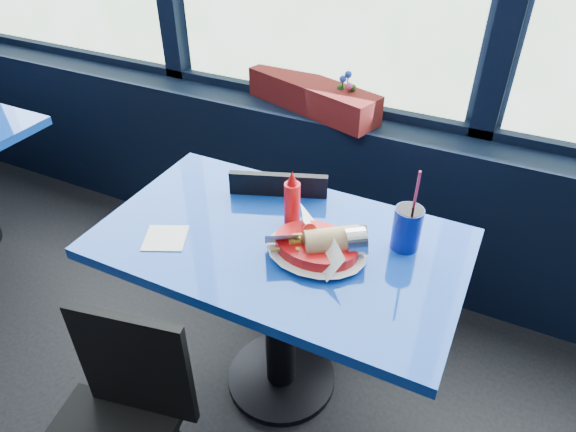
% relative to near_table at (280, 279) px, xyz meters
% --- Properties ---
extents(window_sill, '(5.00, 0.26, 0.80)m').
position_rel_near_table_xyz_m(window_sill, '(-0.30, 0.87, -0.17)').
color(window_sill, black).
rests_on(window_sill, ground).
extents(near_table, '(1.20, 0.70, 0.75)m').
position_rel_near_table_xyz_m(near_table, '(0.00, 0.00, 0.00)').
color(near_table, black).
rests_on(near_table, ground).
extents(chair_near_front, '(0.43, 0.43, 0.81)m').
position_rel_near_table_xyz_m(chair_near_front, '(-0.21, -0.64, -0.10)').
color(chair_near_front, black).
rests_on(chair_near_front, ground).
extents(chair_near_back, '(0.49, 0.49, 0.84)m').
position_rel_near_table_xyz_m(chair_near_back, '(-0.08, 0.33, -0.09)').
color(chair_near_back, black).
rests_on(chair_near_back, ground).
extents(planter_box, '(0.69, 0.37, 0.13)m').
position_rel_near_table_xyz_m(planter_box, '(-0.27, 0.87, 0.30)').
color(planter_box, maroon).
rests_on(planter_box, window_sill).
extents(flower_vase, '(0.13, 0.13, 0.22)m').
position_rel_near_table_xyz_m(flower_vase, '(-0.10, 0.84, 0.30)').
color(flower_vase, silver).
rests_on(flower_vase, window_sill).
extents(food_basket, '(0.32, 0.32, 0.11)m').
position_rel_near_table_xyz_m(food_basket, '(0.14, -0.02, 0.22)').
color(food_basket, red).
rests_on(food_basket, near_table).
extents(ketchup_bottle, '(0.05, 0.05, 0.21)m').
position_rel_near_table_xyz_m(ketchup_bottle, '(-0.00, 0.10, 0.27)').
color(ketchup_bottle, red).
rests_on(ketchup_bottle, near_table).
extents(soda_cup, '(0.09, 0.09, 0.31)m').
position_rel_near_table_xyz_m(soda_cup, '(0.38, 0.14, 0.26)').
color(soda_cup, navy).
rests_on(soda_cup, near_table).
extents(napkin, '(0.18, 0.18, 0.00)m').
position_rel_near_table_xyz_m(napkin, '(-0.34, -0.16, 0.18)').
color(napkin, white).
rests_on(napkin, near_table).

